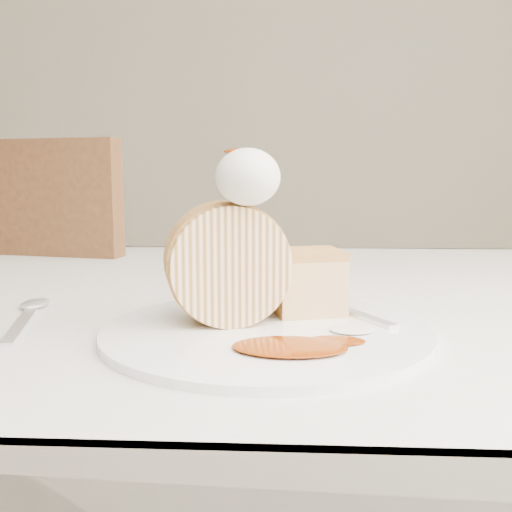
{
  "coord_description": "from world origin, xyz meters",
  "views": [
    {
      "loc": [
        0.06,
        -0.54,
        0.9
      ],
      "look_at": [
        0.04,
        -0.01,
        0.82
      ],
      "focal_mm": 40.0,
      "sensor_mm": 36.0,
      "label": 1
    }
  ],
  "objects": [
    {
      "name": "chair_far",
      "position": [
        -0.44,
        0.64,
        0.55
      ],
      "size": [
        0.54,
        0.54,
        0.97
      ],
      "rotation": [
        0.0,
        0.0,
        2.94
      ],
      "color": "brown",
      "rests_on": "ground"
    },
    {
      "name": "caramel_pool",
      "position": [
        0.07,
        -0.09,
        0.76
      ],
      "size": [
        0.11,
        0.08,
        0.0
      ],
      "primitive_type": null,
      "rotation": [
        0.0,
        0.0,
        0.25
      ],
      "color": "#7B2A05",
      "rests_on": "plate"
    },
    {
      "name": "spoon",
      "position": [
        -0.2,
        -0.01,
        0.75
      ],
      "size": [
        0.07,
        0.17,
        0.0
      ],
      "primitive_type": "cube",
      "rotation": [
        0.0,
        0.0,
        0.27
      ],
      "color": "silver",
      "rests_on": "table"
    },
    {
      "name": "caramel_drizzle",
      "position": [
        0.02,
        -0.02,
        0.93
      ],
      "size": [
        0.03,
        0.02,
        0.01
      ],
      "primitive_type": "ellipsoid",
      "color": "#7B2A05",
      "rests_on": "whipped_cream"
    },
    {
      "name": "whipped_cream",
      "position": [
        0.03,
        -0.02,
        0.9
      ],
      "size": [
        0.06,
        0.06,
        0.05
      ],
      "primitive_type": "ellipsoid",
      "color": "silver",
      "rests_on": "roulade_slice"
    },
    {
      "name": "cake_chunk",
      "position": [
        0.09,
        0.04,
        0.79
      ],
      "size": [
        0.08,
        0.08,
        0.06
      ],
      "primitive_type": "cube",
      "rotation": [
        0.0,
        0.0,
        0.25
      ],
      "color": "tan",
      "rests_on": "plate"
    },
    {
      "name": "plate",
      "position": [
        0.05,
        -0.02,
        0.75
      ],
      "size": [
        0.37,
        0.37,
        0.01
      ],
      "primitive_type": "cylinder",
      "rotation": [
        0.0,
        0.0,
        0.25
      ],
      "color": "white",
      "rests_on": "table"
    },
    {
      "name": "fork",
      "position": [
        0.13,
        0.03,
        0.76
      ],
      "size": [
        0.11,
        0.17,
        0.0
      ],
      "primitive_type": "cube",
      "rotation": [
        0.0,
        0.0,
        0.53
      ],
      "color": "silver",
      "rests_on": "plate"
    },
    {
      "name": "roulade_slice",
      "position": [
        0.01,
        0.0,
        0.81
      ],
      "size": [
        0.13,
        0.09,
        0.11
      ],
      "primitive_type": "cylinder",
      "rotation": [
        1.57,
        0.0,
        0.26
      ],
      "color": "#FFDDB1",
      "rests_on": "plate"
    },
    {
      "name": "table",
      "position": [
        0.0,
        0.2,
        0.66
      ],
      "size": [
        1.4,
        0.9,
        0.75
      ],
      "color": "beige",
      "rests_on": "ground"
    }
  ]
}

